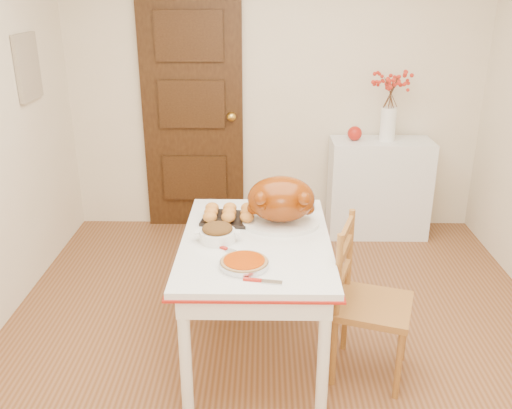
{
  "coord_description": "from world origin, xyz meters",
  "views": [
    {
      "loc": [
        -0.09,
        -2.69,
        2.02
      ],
      "look_at": [
        -0.13,
        0.13,
        0.91
      ],
      "focal_mm": 38.94,
      "sensor_mm": 36.0,
      "label": 1
    }
  ],
  "objects_px": {
    "kitchen_table": "(256,296)",
    "chair_oak": "(373,302)",
    "turkey_platter": "(281,202)",
    "pumpkin_pie": "(244,262)",
    "sideboard": "(378,188)"
  },
  "relations": [
    {
      "from": "sideboard",
      "to": "turkey_platter",
      "type": "bearing_deg",
      "value": -120.3
    },
    {
      "from": "sideboard",
      "to": "turkey_platter",
      "type": "height_order",
      "value": "turkey_platter"
    },
    {
      "from": "pumpkin_pie",
      "to": "sideboard",
      "type": "bearing_deg",
      "value": 62.16
    },
    {
      "from": "sideboard",
      "to": "pumpkin_pie",
      "type": "distance_m",
      "value": 2.32
    },
    {
      "from": "sideboard",
      "to": "kitchen_table",
      "type": "bearing_deg",
      "value": -121.02
    },
    {
      "from": "chair_oak",
      "to": "turkey_platter",
      "type": "relative_size",
      "value": 1.98
    },
    {
      "from": "kitchen_table",
      "to": "chair_oak",
      "type": "relative_size",
      "value": 1.36
    },
    {
      "from": "turkey_platter",
      "to": "pumpkin_pie",
      "type": "relative_size",
      "value": 1.85
    },
    {
      "from": "kitchen_table",
      "to": "pumpkin_pie",
      "type": "relative_size",
      "value": 5.0
    },
    {
      "from": "sideboard",
      "to": "pumpkin_pie",
      "type": "xyz_separation_m",
      "value": [
        -1.07,
        -2.03,
        0.34
      ]
    },
    {
      "from": "sideboard",
      "to": "kitchen_table",
      "type": "distance_m",
      "value": 1.98
    },
    {
      "from": "turkey_platter",
      "to": "pumpkin_pie",
      "type": "distance_m",
      "value": 0.57
    },
    {
      "from": "pumpkin_pie",
      "to": "turkey_platter",
      "type": "bearing_deg",
      "value": 69.8
    },
    {
      "from": "chair_oak",
      "to": "turkey_platter",
      "type": "distance_m",
      "value": 0.76
    },
    {
      "from": "sideboard",
      "to": "turkey_platter",
      "type": "distance_m",
      "value": 1.8
    }
  ]
}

